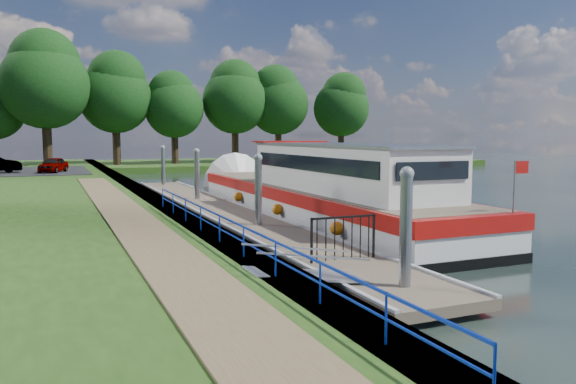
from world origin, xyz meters
name	(u,v)px	position (x,y,z in m)	size (l,w,h in m)	color
ground	(391,298)	(0.00, 0.00, 0.00)	(160.00, 160.00, 0.00)	black
bank_edge	(155,207)	(-2.55, 15.00, 0.39)	(1.10, 90.00, 0.78)	#473D2D
far_bank	(226,164)	(12.00, 52.00, 0.30)	(60.00, 18.00, 0.60)	#214012
footpath	(135,223)	(-4.40, 8.00, 0.80)	(1.60, 40.00, 0.05)	brown
blue_fence	(231,227)	(-2.75, 3.00, 1.31)	(0.04, 18.04, 0.72)	#0C2DBF
pontoon	(223,214)	(0.00, 13.00, 0.18)	(2.50, 30.00, 0.56)	brown
mooring_piles	(222,189)	(0.00, 13.00, 1.28)	(0.30, 27.30, 3.55)	gray
gangway	(306,274)	(-1.85, 0.50, 0.63)	(2.58, 1.00, 0.92)	#A5A8AD
gate_panel	(343,232)	(0.00, 2.20, 1.15)	(1.85, 0.05, 1.15)	black
barge	(310,193)	(3.60, 11.75, 1.09)	(4.36, 21.15, 4.78)	black
horizon_trees	(103,91)	(-1.61, 48.68, 7.95)	(54.38, 10.03, 12.87)	#332316
car_a	(53,165)	(-6.54, 35.27, 1.40)	(1.33, 3.31, 1.13)	#999999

